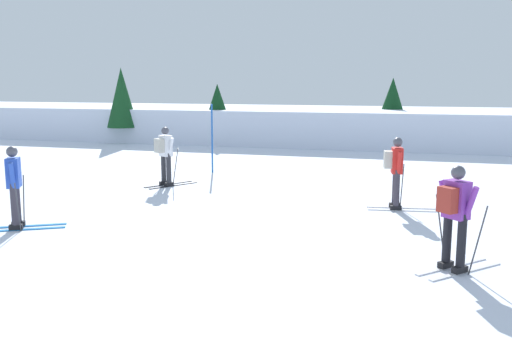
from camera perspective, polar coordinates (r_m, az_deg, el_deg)
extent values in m
plane|color=silver|center=(9.99, -5.13, -8.27)|extent=(120.00, 120.00, 0.00)
cube|color=silver|center=(27.76, 8.52, 4.66)|extent=(80.00, 7.08, 1.65)
cube|color=black|center=(16.33, -9.08, -1.41)|extent=(0.96, 1.39, 0.02)
cube|color=black|center=(16.10, -8.55, -1.55)|extent=(0.96, 1.39, 0.02)
cube|color=black|center=(16.24, -9.53, -1.26)|extent=(0.24, 0.28, 0.10)
cube|color=black|center=(16.01, -9.01, -1.40)|extent=(0.24, 0.28, 0.10)
cylinder|color=#2D2D33|center=(16.16, -9.58, 0.39)|extent=(0.14, 0.14, 0.85)
cylinder|color=#2D2D33|center=(15.93, -9.05, 0.27)|extent=(0.14, 0.14, 0.85)
cube|color=white|center=(15.96, -9.38, 2.55)|extent=(0.45, 0.41, 0.60)
cylinder|color=white|center=(16.19, -9.78, 2.59)|extent=(0.26, 0.22, 0.55)
cylinder|color=white|center=(15.76, -8.83, 2.43)|extent=(0.26, 0.22, 0.55)
sphere|color=#4C4C56|center=(15.92, -9.42, 4.09)|extent=(0.22, 0.22, 0.22)
cylinder|color=#38383D|center=(16.38, -9.64, 0.57)|extent=(0.29, 0.20, 1.13)
cylinder|color=#38383D|center=(15.82, -8.37, 0.30)|extent=(0.29, 0.20, 1.13)
cube|color=#B7B2A3|center=(15.85, -10.02, 2.56)|extent=(0.33, 0.30, 0.40)
cube|color=#237AC6|center=(12.49, -22.74, -5.34)|extent=(1.44, 0.86, 0.02)
cube|color=#237AC6|center=(12.22, -22.95, -5.66)|extent=(1.44, 0.86, 0.02)
cube|color=black|center=(12.50, -23.44, -5.09)|extent=(0.29, 0.23, 0.10)
cube|color=black|center=(12.23, -23.66, -5.40)|extent=(0.29, 0.23, 0.10)
cylinder|color=#38333D|center=(12.39, -23.58, -2.96)|extent=(0.14, 0.14, 0.85)
cylinder|color=#38333D|center=(12.12, -23.81, -3.23)|extent=(0.14, 0.14, 0.85)
cube|color=#284CB7|center=(12.15, -23.88, -0.21)|extent=(0.39, 0.45, 0.60)
cylinder|color=#284CB7|center=(12.39, -23.59, -0.08)|extent=(0.20, 0.27, 0.55)
cylinder|color=#284CB7|center=(11.90, -23.99, -0.46)|extent=(0.20, 0.27, 0.55)
sphere|color=#4C4C56|center=(12.09, -24.02, 1.80)|extent=(0.22, 0.22, 0.22)
cylinder|color=#38383D|center=(12.58, -22.97, -2.87)|extent=(0.17, 0.29, 1.04)
cylinder|color=#38383D|center=(11.92, -23.49, -3.54)|extent=(0.17, 0.29, 1.04)
cube|color=silver|center=(13.60, 14.80, -3.76)|extent=(1.60, 0.30, 0.02)
cube|color=silver|center=(13.33, 14.94, -4.02)|extent=(1.60, 0.30, 0.02)
cube|color=black|center=(13.57, 14.19, -3.50)|extent=(0.27, 0.15, 0.10)
cube|color=black|center=(13.30, 14.31, -3.76)|extent=(0.27, 0.15, 0.10)
cylinder|color=#38333D|center=(13.48, 14.27, -1.53)|extent=(0.14, 0.14, 0.85)
cylinder|color=#38333D|center=(13.20, 14.39, -1.75)|extent=(0.14, 0.14, 0.85)
cube|color=red|center=(13.24, 14.44, 1.02)|extent=(0.29, 0.41, 0.60)
cylinder|color=red|center=(13.49, 14.40, 1.11)|extent=(0.12, 0.27, 0.55)
cylinder|color=red|center=(13.00, 14.64, 0.80)|extent=(0.12, 0.27, 0.55)
sphere|color=#4C4C56|center=(13.19, 14.51, 2.87)|extent=(0.22, 0.22, 0.22)
cylinder|color=#38383D|center=(13.63, 14.62, -1.29)|extent=(0.08, 0.42, 1.16)
cylinder|color=#38383D|center=(13.07, 14.91, -1.75)|extent=(0.08, 0.42, 1.16)
cube|color=#B7B2A3|center=(13.22, 13.54, 1.13)|extent=(0.22, 0.30, 0.40)
cube|color=silver|center=(9.65, 19.65, -9.36)|extent=(1.18, 1.21, 0.02)
cube|color=silver|center=(9.48, 20.96, -9.76)|extent=(1.18, 1.21, 0.02)
cube|color=black|center=(9.52, 19.08, -9.20)|extent=(0.27, 0.27, 0.10)
cube|color=black|center=(9.35, 20.40, -9.61)|extent=(0.27, 0.27, 0.10)
cylinder|color=black|center=(9.39, 19.24, -6.44)|extent=(0.14, 0.14, 0.85)
cylinder|color=black|center=(9.21, 20.56, -6.80)|extent=(0.14, 0.14, 0.85)
cube|color=purple|center=(9.15, 20.11, -2.85)|extent=(0.44, 0.44, 0.60)
cylinder|color=purple|center=(9.33, 19.00, -2.65)|extent=(0.25, 0.24, 0.55)
cylinder|color=purple|center=(9.02, 21.41, -3.18)|extent=(0.25, 0.24, 0.55)
sphere|color=#4C4C56|center=(9.08, 20.26, -0.20)|extent=(0.22, 0.22, 0.22)
cylinder|color=#38383D|center=(9.59, 18.63, -5.88)|extent=(0.22, 0.21, 1.16)
cylinder|color=#38383D|center=(9.15, 22.05, -6.79)|extent=(0.22, 0.21, 1.16)
cube|color=maroon|center=(8.99, 19.26, -2.89)|extent=(0.33, 0.32, 0.40)
cylinder|color=#1E56AD|center=(18.14, -4.58, 3.33)|extent=(0.06, 0.06, 2.27)
cylinder|color=#513823|center=(27.73, -13.62, 3.59)|extent=(0.24, 0.24, 0.78)
cone|color=#14421E|center=(27.62, -13.77, 7.36)|extent=(1.50, 1.50, 2.87)
cylinder|color=#513823|center=(27.83, 13.85, 3.47)|extent=(0.21, 0.21, 0.65)
cone|color=#0F3819|center=(27.73, 13.98, 6.73)|extent=(1.68, 1.68, 2.53)
cylinder|color=#513823|center=(26.78, -3.99, 3.44)|extent=(0.16, 0.16, 0.59)
cone|color=#0F3819|center=(26.68, -4.03, 6.52)|extent=(1.54, 1.54, 2.29)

